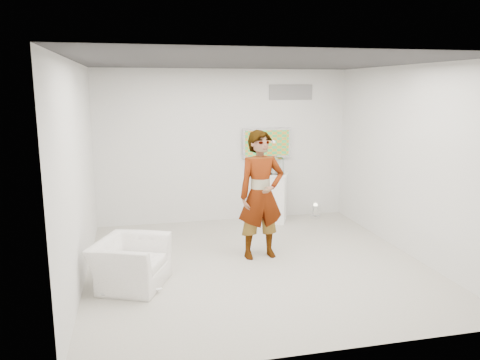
{
  "coord_description": "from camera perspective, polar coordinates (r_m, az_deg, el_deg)",
  "views": [
    {
      "loc": [
        -1.75,
        -6.53,
        2.66
      ],
      "look_at": [
        -0.12,
        0.6,
        1.2
      ],
      "focal_mm": 35.0,
      "sensor_mm": 36.0,
      "label": 1
    }
  ],
  "objects": [
    {
      "name": "room",
      "position": [
        6.86,
        2.1,
        1.58
      ],
      "size": [
        5.01,
        5.01,
        3.0
      ],
      "color": "#B5B2A6",
      "rests_on": "ground"
    },
    {
      "name": "tv",
      "position": [
        9.41,
        3.27,
        4.53
      ],
      "size": [
        1.0,
        0.08,
        0.6
      ],
      "primitive_type": "cube",
      "color": "silver",
      "rests_on": "room"
    },
    {
      "name": "logo_decal",
      "position": [
        9.54,
        6.21,
        10.59
      ],
      "size": [
        0.9,
        0.02,
        0.3
      ],
      "primitive_type": "cube",
      "color": "gray",
      "rests_on": "room"
    },
    {
      "name": "person",
      "position": [
        7.28,
        2.58,
        -1.83
      ],
      "size": [
        0.77,
        0.55,
        2.01
      ],
      "primitive_type": "imported",
      "rotation": [
        0.0,
        0.0,
        0.09
      ],
      "color": "white",
      "rests_on": "room"
    },
    {
      "name": "armchair",
      "position": [
        6.58,
        -13.2,
        -9.82
      ],
      "size": [
        1.17,
        1.24,
        0.64
      ],
      "primitive_type": "imported",
      "rotation": [
        0.0,
        0.0,
        1.17
      ],
      "color": "white",
      "rests_on": "room"
    },
    {
      "name": "pedestal",
      "position": [
        9.33,
        4.23,
        -2.17
      ],
      "size": [
        0.63,
        0.63,
        0.98
      ],
      "primitive_type": "cube",
      "rotation": [
        0.0,
        0.0,
        -0.42
      ],
      "color": "white",
      "rests_on": "room"
    },
    {
      "name": "floor_uplight",
      "position": [
        9.74,
        9.17,
        -3.76
      ],
      "size": [
        0.24,
        0.24,
        0.3
      ],
      "primitive_type": "cylinder",
      "rotation": [
        0.0,
        0.0,
        -0.27
      ],
      "color": "white",
      "rests_on": "room"
    },
    {
      "name": "vitrine",
      "position": [
        9.2,
        4.29,
        1.73
      ],
      "size": [
        0.35,
        0.35,
        0.31
      ],
      "primitive_type": "cube",
      "rotation": [
        0.0,
        0.0,
        -0.16
      ],
      "color": "white",
      "rests_on": "pedestal"
    },
    {
      "name": "console",
      "position": [
        9.2,
        4.29,
        1.52
      ],
      "size": [
        0.14,
        0.17,
        0.24
      ],
      "primitive_type": "cube",
      "rotation": [
        0.0,
        0.0,
        -0.62
      ],
      "color": "white",
      "rests_on": "pedestal"
    },
    {
      "name": "wii_remote",
      "position": [
        7.37,
        4.05,
        4.67
      ],
      "size": [
        0.04,
        0.14,
        0.03
      ],
      "primitive_type": "cube",
      "rotation": [
        0.0,
        0.0,
        -0.01
      ],
      "color": "white",
      "rests_on": "person"
    }
  ]
}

